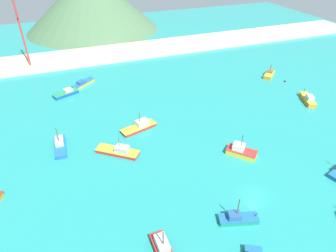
# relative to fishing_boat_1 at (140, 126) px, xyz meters

# --- Properties ---
(ground) EXTENTS (260.00, 280.00, 0.50)m
(ground) POSITION_rel_fishing_boat_1_xyz_m (15.18, -3.19, -1.11)
(ground) COLOR teal
(fishing_boat_1) EXTENTS (10.74, 5.92, 5.10)m
(fishing_boat_1) POSITION_rel_fishing_boat_1_xyz_m (0.00, 0.00, 0.00)
(fishing_boat_1) COLOR red
(fishing_boat_1) RESTS_ON ground
(fishing_boat_2) EXTENTS (2.73, 7.89, 5.62)m
(fishing_boat_2) POSITION_rel_fishing_boat_1_xyz_m (-7.16, -38.57, 0.11)
(fishing_boat_2) COLOR red
(fishing_boat_2) RESTS_ON ground
(fishing_boat_4) EXTENTS (7.26, 7.61, 5.87)m
(fishing_boat_4) POSITION_rel_fishing_boat_1_xyz_m (20.12, -20.09, 0.23)
(fishing_boat_4) COLOR gold
(fishing_boat_4) RESTS_ON ground
(fishing_boat_5) EXTENTS (3.06, 9.50, 6.13)m
(fishing_boat_5) POSITION_rel_fishing_boat_1_xyz_m (-21.48, -1.08, -0.07)
(fishing_boat_5) COLOR #1E5BA8
(fishing_boat_5) RESTS_ON ground
(fishing_boat_6) EXTENTS (5.86, 9.22, 2.84)m
(fishing_boat_6) POSITION_rel_fishing_boat_1_xyz_m (55.63, -4.35, 0.09)
(fishing_boat_6) COLOR orange
(fishing_boat_6) RESTS_ON ground
(fishing_boat_8) EXTENTS (10.47, 9.14, 4.81)m
(fishing_boat_8) POSITION_rel_fishing_boat_1_xyz_m (-8.03, -8.79, -0.05)
(fishing_boat_8) COLOR red
(fishing_boat_8) RESTS_ON ground
(fishing_boat_9) EXTENTS (7.92, 4.56, 6.02)m
(fishing_boat_9) POSITION_rel_fishing_boat_1_xyz_m (8.38, -37.24, -0.07)
(fishing_boat_9) COLOR #198466
(fishing_boat_9) RESTS_ON ground
(fishing_boat_10) EXTENTS (8.99, 6.17, 2.02)m
(fishing_boat_10) POSITION_rel_fishing_boat_1_xyz_m (-17.38, 28.86, -0.13)
(fishing_boat_10) COLOR #14478C
(fishing_boat_10) RESTS_ON ground
(fishing_boat_14) EXTENTS (8.91, 8.31, 2.15)m
(fishing_boat_14) POSITION_rel_fishing_boat_1_xyz_m (-10.94, 34.66, -0.13)
(fishing_boat_14) COLOR gold
(fishing_boat_14) RESTS_ON ground
(fishing_boat_15) EXTENTS (7.43, 6.83, 4.70)m
(fishing_boat_15) POSITION_rel_fishing_boat_1_xyz_m (56.64, 17.11, -0.03)
(fishing_boat_15) COLOR orange
(fishing_boat_15) RESTS_ON ground
(buoy_0) EXTENTS (0.77, 0.77, 0.77)m
(buoy_0) POSITION_rel_fishing_boat_1_xyz_m (59.02, 10.80, -0.73)
(buoy_0) COLOR #232328
(buoy_0) RESTS_ON ground
(beach_strip) EXTENTS (247.00, 21.64, 1.20)m
(beach_strip) POSITION_rel_fishing_boat_1_xyz_m (15.18, 62.32, -0.26)
(beach_strip) COLOR #C6B793
(beach_strip) RESTS_ON ground
(hill_central) EXTENTS (72.29, 72.29, 30.66)m
(hill_central) POSITION_rel_fishing_boat_1_xyz_m (4.87, 107.57, 14.47)
(hill_central) COLOR #476B47
(hill_central) RESTS_ON ground
(radio_tower) EXTENTS (3.26, 2.61, 32.58)m
(radio_tower) POSITION_rel_fishing_boat_1_xyz_m (-28.63, 58.82, 15.75)
(radio_tower) COLOR #B7332D
(radio_tower) RESTS_ON ground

